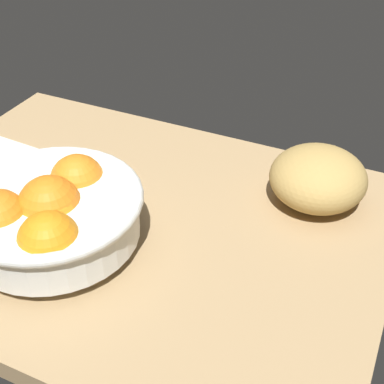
% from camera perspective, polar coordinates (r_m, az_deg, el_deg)
% --- Properties ---
extents(ground_plane, '(0.71, 0.53, 0.03)m').
position_cam_1_polar(ground_plane, '(0.78, -6.76, -3.50)').
color(ground_plane, '#A4855A').
extents(fruit_bowl, '(0.24, 0.24, 0.10)m').
position_cam_1_polar(fruit_bowl, '(0.71, -14.64, -2.13)').
color(fruit_bowl, white).
rests_on(fruit_bowl, ground).
extents(bread_loaf, '(0.19, 0.19, 0.08)m').
position_cam_1_polar(bread_loaf, '(0.79, 13.02, 1.44)').
color(bread_loaf, tan).
rests_on(bread_loaf, ground).
extents(napkin_folded, '(0.14, 0.10, 0.01)m').
position_cam_1_polar(napkin_folded, '(0.92, -19.01, 3.20)').
color(napkin_folded, silver).
rests_on(napkin_folded, ground).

